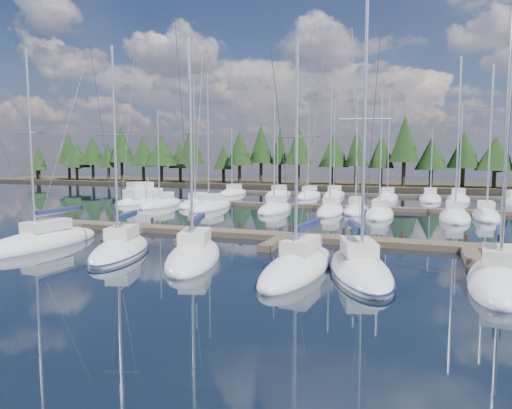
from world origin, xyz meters
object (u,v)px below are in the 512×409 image
at_px(front_sailboat_1, 121,250).
at_px(front_sailboat_4, 360,269).
at_px(front_sailboat_2, 194,256).
at_px(front_sailboat_3, 299,267).
at_px(front_sailboat_5, 499,279).
at_px(main_dock, 284,238).
at_px(motor_yacht_left, 143,199).
at_px(front_sailboat_0, 42,242).

bearing_deg(front_sailboat_1, front_sailboat_4, 0.78).
height_order(front_sailboat_2, front_sailboat_3, front_sailboat_2).
bearing_deg(front_sailboat_5, main_dock, 148.61).
distance_m(front_sailboat_3, front_sailboat_5, 9.32).
height_order(front_sailboat_1, front_sailboat_5, front_sailboat_5).
xyz_separation_m(front_sailboat_5, motor_yacht_left, (-38.38, 28.14, 0.21)).
relative_size(front_sailboat_4, motor_yacht_left, 1.45).
xyz_separation_m(front_sailboat_0, front_sailboat_5, (27.18, -0.07, 0.01)).
xyz_separation_m(front_sailboat_1, front_sailboat_5, (20.51, 0.42, 0.01)).
xyz_separation_m(front_sailboat_2, front_sailboat_5, (15.59, 0.29, 0.01)).
distance_m(front_sailboat_0, front_sailboat_1, 6.68).
height_order(main_dock, front_sailboat_5, front_sailboat_5).
bearing_deg(motor_yacht_left, front_sailboat_2, -51.28).
relative_size(main_dock, front_sailboat_3, 3.53).
bearing_deg(front_sailboat_5, front_sailboat_2, -178.92).
xyz_separation_m(front_sailboat_2, front_sailboat_3, (6.29, -0.45, -0.00)).
relative_size(main_dock, motor_yacht_left, 4.57).
distance_m(front_sailboat_5, motor_yacht_left, 47.59).
relative_size(front_sailboat_4, front_sailboat_5, 0.97).
bearing_deg(front_sailboat_5, front_sailboat_0, 179.85).
bearing_deg(front_sailboat_5, front_sailboat_4, -177.90).
bearing_deg(main_dock, front_sailboat_3, -68.22).
bearing_deg(main_dock, front_sailboat_2, -109.89).
height_order(front_sailboat_0, front_sailboat_3, front_sailboat_0).
bearing_deg(front_sailboat_2, front_sailboat_0, 178.19).
distance_m(main_dock, front_sailboat_0, 16.40).
bearing_deg(front_sailboat_0, front_sailboat_3, -2.60).
relative_size(front_sailboat_3, front_sailboat_4, 0.89).
bearing_deg(motor_yacht_left, front_sailboat_0, -68.25).
bearing_deg(front_sailboat_4, front_sailboat_0, 179.17).
height_order(main_dock, front_sailboat_4, front_sailboat_4).
height_order(main_dock, front_sailboat_0, front_sailboat_0).
relative_size(main_dock, front_sailboat_0, 3.24).
bearing_deg(front_sailboat_2, front_sailboat_4, 0.39).
bearing_deg(front_sailboat_1, front_sailboat_3, -1.61).
height_order(front_sailboat_0, front_sailboat_2, front_sailboat_0).
distance_m(front_sailboat_3, front_sailboat_4, 3.06).
xyz_separation_m(main_dock, front_sailboat_4, (6.41, -7.97, 0.08)).
distance_m(front_sailboat_1, front_sailboat_4, 14.24).
bearing_deg(motor_yacht_left, front_sailboat_3, -44.80).
distance_m(main_dock, front_sailboat_3, 9.13).
bearing_deg(front_sailboat_0, main_dock, 27.87).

